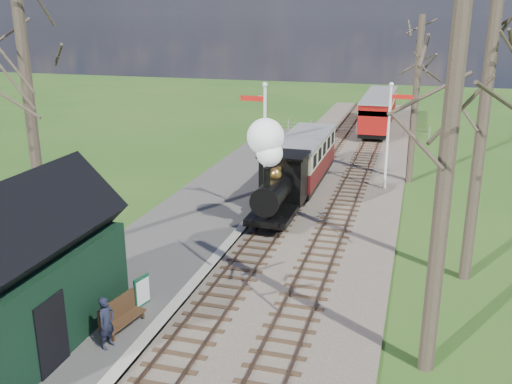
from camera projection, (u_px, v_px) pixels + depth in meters
The scene contains 18 objects.
distant_hills at pixel (376, 214), 74.92m from camera, with size 114.40×48.00×22.02m.
ballast_bed at pixel (328, 185), 31.24m from camera, with size 8.00×60.00×0.10m, color brown.
track_near at pixel (305, 182), 31.57m from camera, with size 1.60×60.00×0.15m.
track_far at pixel (352, 186), 30.88m from camera, with size 1.60×60.00×0.15m.
platform at pixel (191, 225), 25.17m from camera, with size 5.00×44.00×0.20m, color #474442.
coping_strip at pixel (241, 230), 24.56m from camera, with size 0.40×44.00×0.21m, color #B2AD9E.
station_shed at pixel (22, 273), 15.56m from camera, with size 3.25×6.30×4.78m.
semaphore_near at pixel (263, 141), 25.22m from camera, with size 1.22×0.24×6.22m.
semaphore_far at pixel (390, 128), 29.43m from camera, with size 1.22×0.24×5.72m.
bare_trees at pixel (277, 135), 18.78m from camera, with size 15.51×22.39×12.00m.
fence_line at pixel (345, 128), 44.18m from camera, with size 12.60×0.08×1.00m.
locomotive at pixel (276, 176), 24.93m from camera, with size 1.94×4.52×4.84m.
coach at pixel (304, 157), 30.67m from camera, with size 2.26×7.75×2.38m.
red_carriage_a at pixel (376, 116), 43.02m from camera, with size 2.23×5.53×2.35m.
red_carriage_b at pixel (381, 105), 48.06m from camera, with size 2.23×5.53×2.35m.
sign_board at pixel (142, 291), 17.91m from camera, with size 0.24×0.67×0.98m.
bench at pixel (120, 314), 16.66m from camera, with size 0.72×1.66×0.92m.
person at pixel (106, 323), 15.59m from camera, with size 0.55×0.36×1.51m, color #1B1E30.
Camera 1 is at (5.79, -7.85, 9.05)m, focal length 40.00 mm.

